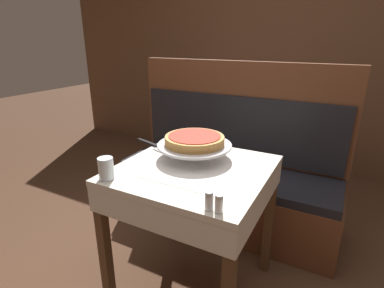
# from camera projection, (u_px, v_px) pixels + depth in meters

# --- Properties ---
(ground_plane) EXTENTS (14.00, 14.00, 0.00)m
(ground_plane) POSITION_uv_depth(u_px,v_px,m) (193.00, 285.00, 1.81)
(ground_plane) COLOR #472D1E
(dining_table_front) EXTENTS (0.75, 0.75, 0.78)m
(dining_table_front) POSITION_uv_depth(u_px,v_px,m) (194.00, 185.00, 1.59)
(dining_table_front) COLOR beige
(dining_table_front) RESTS_ON ground_plane
(dining_table_rear) EXTENTS (0.76, 0.76, 0.78)m
(dining_table_rear) POSITION_uv_depth(u_px,v_px,m) (239.00, 113.00, 3.15)
(dining_table_rear) COLOR red
(dining_table_rear) RESTS_ON ground_plane
(booth_bench) EXTENTS (1.67, 0.53, 1.25)m
(booth_bench) POSITION_uv_depth(u_px,v_px,m) (228.00, 181.00, 2.36)
(booth_bench) COLOR brown
(booth_bench) RESTS_ON ground_plane
(back_wall_panel) EXTENTS (6.00, 0.04, 2.40)m
(back_wall_panel) POSITION_uv_depth(u_px,v_px,m) (288.00, 59.00, 3.25)
(back_wall_panel) COLOR brown
(back_wall_panel) RESTS_ON ground_plane
(pizza_pan_stand) EXTENTS (0.41, 0.41, 0.08)m
(pizza_pan_stand) POSITION_uv_depth(u_px,v_px,m) (195.00, 146.00, 1.65)
(pizza_pan_stand) COLOR #ADADB2
(pizza_pan_stand) RESTS_ON dining_table_front
(deep_dish_pizza) EXTENTS (0.33, 0.33, 0.05)m
(deep_dish_pizza) POSITION_uv_depth(u_px,v_px,m) (195.00, 140.00, 1.64)
(deep_dish_pizza) COLOR #C68E47
(deep_dish_pizza) RESTS_ON pizza_pan_stand
(pizza_server) EXTENTS (0.31, 0.14, 0.01)m
(pizza_server) POSITION_uv_depth(u_px,v_px,m) (155.00, 146.00, 1.85)
(pizza_server) COLOR #BCBCC1
(pizza_server) RESTS_ON dining_table_front
(water_glass_near) EXTENTS (0.07, 0.07, 0.11)m
(water_glass_near) POSITION_uv_depth(u_px,v_px,m) (106.00, 168.00, 1.41)
(water_glass_near) COLOR silver
(water_glass_near) RESTS_ON dining_table_front
(salt_shaker) EXTENTS (0.03, 0.03, 0.08)m
(salt_shaker) POSITION_uv_depth(u_px,v_px,m) (209.00, 201.00, 1.16)
(salt_shaker) COLOR silver
(salt_shaker) RESTS_ON dining_table_front
(pepper_shaker) EXTENTS (0.03, 0.03, 0.07)m
(pepper_shaker) POSITION_uv_depth(u_px,v_px,m) (219.00, 204.00, 1.14)
(pepper_shaker) COLOR silver
(pepper_shaker) RESTS_ON dining_table_front
(condiment_caddy) EXTENTS (0.12, 0.12, 0.16)m
(condiment_caddy) POSITION_uv_depth(u_px,v_px,m) (231.00, 96.00, 3.15)
(condiment_caddy) COLOR black
(condiment_caddy) RESTS_ON dining_table_rear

